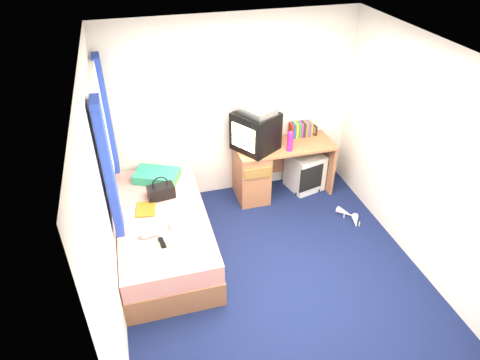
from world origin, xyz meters
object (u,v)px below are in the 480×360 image
object	(u,v)px
pillow	(157,176)
crt_tv	(255,131)
storage_cube	(305,171)
towel	(186,220)
colour_swatch_fan	(164,245)
desk	(264,169)
handbag	(161,191)
pink_water_bottle	(290,142)
aerosol_can	(275,140)
white_heels	(350,217)
bed	(163,232)
magazine	(146,209)
remote_control	(162,243)
water_bottle	(151,234)
picture_frame	(314,130)
vcr	(256,110)

from	to	relation	value
pillow	crt_tv	bearing A→B (deg)	3.49
storage_cube	towel	xyz separation A→B (m)	(-1.83, -1.03, 0.32)
crt_tv	colour_swatch_fan	bearing A→B (deg)	-78.06
pillow	desk	size ratio (longest dim) A/B	0.40
handbag	towel	bearing A→B (deg)	-79.46
pillow	crt_tv	xyz separation A→B (m)	(1.29, 0.08, 0.40)
pink_water_bottle	colour_swatch_fan	xyz separation A→B (m)	(-1.76, -1.13, -0.32)
storage_cube	crt_tv	bearing A→B (deg)	166.99
aerosol_can	white_heels	bearing A→B (deg)	-47.07
bed	desk	distance (m)	1.64
handbag	bed	bearing A→B (deg)	-106.84
handbag	magazine	xyz separation A→B (m)	(-0.20, -0.19, -0.08)
storage_cube	remote_control	xyz separation A→B (m)	(-2.11, -1.27, 0.28)
colour_swatch_fan	pink_water_bottle	bearing A→B (deg)	32.63
pillow	colour_swatch_fan	distance (m)	1.22
bed	pink_water_bottle	bearing A→B (deg)	18.91
bed	colour_swatch_fan	xyz separation A→B (m)	(-0.03, -0.53, 0.28)
magazine	bed	bearing A→B (deg)	-33.79
water_bottle	storage_cube	bearing A→B (deg)	27.17
desk	handbag	distance (m)	1.50
picture_frame	aerosol_can	size ratio (longest dim) A/B	0.76
bed	handbag	xyz separation A→B (m)	(0.04, 0.30, 0.36)
storage_cube	pink_water_bottle	xyz separation A→B (m)	(-0.33, -0.18, 0.60)
bed	colour_swatch_fan	size ratio (longest dim) A/B	9.09
towel	desk	bearing A→B (deg)	40.01
magazine	colour_swatch_fan	distance (m)	0.65
crt_tv	colour_swatch_fan	distance (m)	1.93
magazine	white_heels	distance (m)	2.58
magazine	towel	bearing A→B (deg)	-42.81
handbag	water_bottle	distance (m)	0.69
handbag	colour_swatch_fan	bearing A→B (deg)	-103.47
picture_frame	water_bottle	size ratio (longest dim) A/B	0.70
aerosol_can	remote_control	bearing A→B (deg)	-142.52
desk	magazine	distance (m)	1.74
pillow	storage_cube	world-z (taller)	pillow
picture_frame	colour_swatch_fan	world-z (taller)	picture_frame
crt_tv	pink_water_bottle	world-z (taller)	crt_tv
pink_water_bottle	aerosol_can	xyz separation A→B (m)	(-0.15, 0.16, -0.03)
desk	towel	bearing A→B (deg)	-139.99
pink_water_bottle	white_heels	world-z (taller)	pink_water_bottle
storage_cube	picture_frame	world-z (taller)	picture_frame
vcr	towel	xyz separation A→B (m)	(-1.09, -1.02, -0.70)
water_bottle	white_heels	bearing A→B (deg)	6.54
aerosol_can	remote_control	world-z (taller)	aerosol_can
vcr	desk	bearing A→B (deg)	59.88
bed	handbag	world-z (taller)	handbag
desk	towel	xyz separation A→B (m)	(-1.22, -1.02, 0.18)
handbag	magazine	world-z (taller)	handbag
storage_cube	remote_control	distance (m)	2.48
desk	vcr	xyz separation A→B (m)	(-0.12, 0.00, 0.88)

